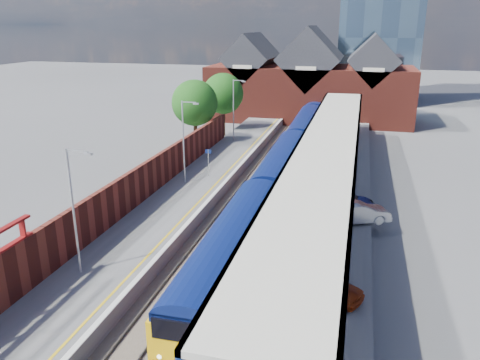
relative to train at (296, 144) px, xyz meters
The scene contains 22 objects.
ground 4.21m from the train, 114.28° to the right, with size 240.00×240.00×0.00m, color #5B5B5E.
ballast_bed 13.56m from the train, 96.40° to the right, with size 6.00×76.00×0.06m, color #473D33.
rails 13.54m from the train, 96.40° to the right, with size 4.51×76.00×0.14m.
left_platform 15.12m from the train, 117.72° to the right, with size 5.00×76.00×1.00m, color #565659.
right_platform 14.15m from the train, 71.29° to the right, with size 6.00×76.00×1.00m, color #565659.
coping_left 14.14m from the train, 109.23° to the right, with size 0.30×76.00×0.05m, color silver.
coping_right 13.46m from the train, 82.90° to the right, with size 0.30×76.00×0.05m, color silver.
yellow_line 14.35m from the train, 111.50° to the right, with size 0.14×76.00×0.01m, color yellow.
train is the anchor object (origin of this frame).
canopy 12.44m from the train, 70.65° to the right, with size 4.50×52.00×4.48m.
lamp_post_b 28.56m from the train, 106.05° to the right, with size 1.48×0.18×7.00m.
lamp_post_c 14.07m from the train, 124.78° to the right, with size 1.48×0.18×7.00m.
lamp_post_d 9.59m from the train, 149.16° to the left, with size 1.48×0.18×7.00m.
platform_sign 11.36m from the train, 124.89° to the right, with size 0.55×0.08×2.50m.
brick_wall 21.98m from the train, 115.88° to the right, with size 0.35×50.00×3.86m.
station_building 24.96m from the train, 93.46° to the left, with size 30.00×12.12×13.78m.
tree_near 12.55m from the train, 167.63° to the left, with size 5.20×5.20×8.10m.
tree_far 15.50m from the train, 135.66° to the left, with size 5.20×5.20×8.10m.
parked_car_red 26.83m from the train, 79.02° to the right, with size 1.61×3.99×1.36m, color maroon.
parked_car_silver 17.79m from the train, 68.34° to the right, with size 1.53×4.39×1.45m, color #A2A3A7.
parked_car_dark 15.13m from the train, 67.59° to the right, with size 1.65×4.06×1.18m, color black.
parked_car_blue 15.17m from the train, 68.72° to the right, with size 2.06×4.48×1.24m, color navy.
Camera 1 is at (7.65, -13.84, 13.91)m, focal length 35.00 mm.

